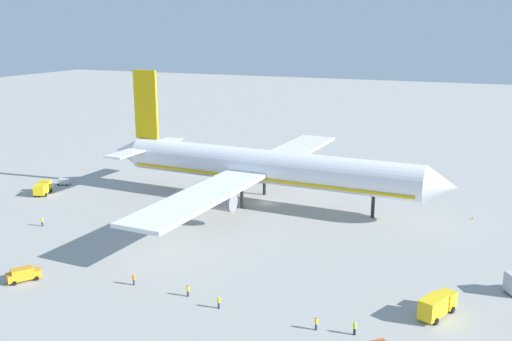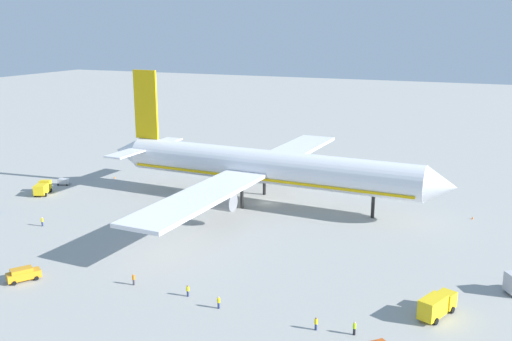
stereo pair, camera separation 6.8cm
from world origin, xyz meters
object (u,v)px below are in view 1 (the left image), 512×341
at_px(service_truck_1, 42,188).
at_px(ground_worker_4, 42,222).
at_px(airliner, 262,167).
at_px(traffic_cone_2, 114,177).
at_px(traffic_cone_1, 167,164).
at_px(traffic_cone_3, 472,218).
at_px(ground_worker_1, 316,324).
at_px(ground_worker_5, 355,328).
at_px(ground_worker_0, 219,302).
at_px(ground_worker_3, 134,279).
at_px(service_truck_3, 437,305).
at_px(ground_worker_2, 188,291).
at_px(baggage_cart_0, 63,182).
at_px(service_van, 23,274).

xyz_separation_m(service_truck_1, ground_worker_4, (15.25, -16.59, -0.57)).
height_order(airliner, traffic_cone_2, airliner).
distance_m(traffic_cone_1, traffic_cone_3, 80.47).
relative_size(ground_worker_1, ground_worker_5, 0.97).
bearing_deg(service_truck_1, ground_worker_1, -24.11).
height_order(ground_worker_0, ground_worker_3, ground_worker_3).
bearing_deg(service_truck_3, traffic_cone_1, 142.50).
height_order(ground_worker_1, ground_worker_2, ground_worker_1).
bearing_deg(airliner, ground_worker_0, -74.16).
bearing_deg(ground_worker_2, traffic_cone_2, 134.77).
bearing_deg(ground_worker_3, baggage_cart_0, 140.15).
bearing_deg(traffic_cone_3, traffic_cone_1, 168.75).
relative_size(service_van, ground_worker_4, 2.79).
bearing_deg(service_truck_3, service_truck_1, 164.78).
distance_m(service_van, ground_worker_3, 16.66).
bearing_deg(ground_worker_5, ground_worker_0, -178.77).
bearing_deg(ground_worker_2, ground_worker_0, -15.00).
relative_size(ground_worker_0, traffic_cone_3, 3.13).
xyz_separation_m(traffic_cone_2, traffic_cone_3, (83.21, 1.69, 0.00)).
relative_size(ground_worker_1, ground_worker_3, 0.97).
bearing_deg(ground_worker_1, ground_worker_2, 174.57).
bearing_deg(ground_worker_0, airliner, 105.84).
bearing_deg(service_truck_1, ground_worker_3, -34.23).
relative_size(baggage_cart_0, traffic_cone_1, 6.37).
bearing_deg(traffic_cone_1, service_truck_1, -106.45).
height_order(service_truck_3, ground_worker_2, service_truck_3).
bearing_deg(ground_worker_3, service_van, -161.94).
xyz_separation_m(service_van, ground_worker_1, (44.00, 3.25, -0.17)).
bearing_deg(traffic_cone_2, ground_worker_2, -45.23).
bearing_deg(ground_worker_1, traffic_cone_1, 132.94).
xyz_separation_m(service_truck_3, ground_worker_3, (-41.41, -7.48, -0.74)).
relative_size(ground_worker_1, ground_worker_4, 0.95).
relative_size(service_truck_1, ground_worker_1, 3.46).
relative_size(service_truck_1, ground_worker_3, 3.35).
bearing_deg(ground_worker_3, traffic_cone_3, 49.48).
height_order(service_truck_1, traffic_cone_3, service_truck_1).
xyz_separation_m(ground_worker_2, ground_worker_3, (-9.03, 0.10, 0.04)).
height_order(service_truck_3, traffic_cone_3, service_truck_3).
bearing_deg(ground_worker_0, ground_worker_1, -1.41).
relative_size(service_van, ground_worker_1, 2.94).
distance_m(ground_worker_1, traffic_cone_2, 84.99).
bearing_deg(airliner, ground_worker_3, -91.72).
xyz_separation_m(service_van, traffic_cone_2, (-23.96, 54.28, -0.76)).
xyz_separation_m(service_van, ground_worker_4, (-14.83, 19.82, -0.12)).
relative_size(baggage_cart_0, ground_worker_1, 2.07).
distance_m(ground_worker_1, ground_worker_4, 61.12).
bearing_deg(ground_worker_1, ground_worker_3, 176.11).
height_order(ground_worker_1, traffic_cone_2, ground_worker_1).
bearing_deg(ground_worker_2, ground_worker_1, -5.43).
xyz_separation_m(baggage_cart_0, traffic_cone_1, (11.63, 27.15, -0.54)).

